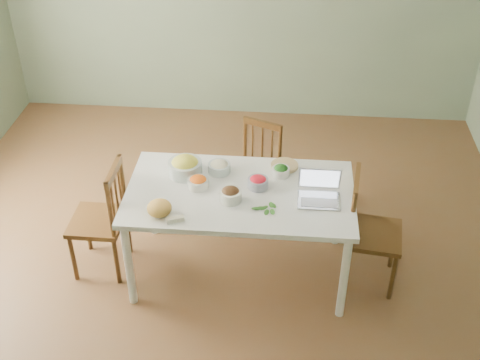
# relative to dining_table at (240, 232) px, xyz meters

# --- Properties ---
(floor) EXTENTS (5.00, 5.00, 0.00)m
(floor) POSITION_rel_dining_table_xyz_m (-0.20, 0.10, -0.39)
(floor) COLOR brown
(floor) RESTS_ON ground
(dining_table) EXTENTS (1.65, 0.93, 0.77)m
(dining_table) POSITION_rel_dining_table_xyz_m (0.00, 0.00, 0.00)
(dining_table) COLOR white
(dining_table) RESTS_ON floor
(chair_far) EXTENTS (0.49, 0.48, 0.87)m
(chair_far) POSITION_rel_dining_table_xyz_m (0.05, 0.72, 0.05)
(chair_far) COLOR #482811
(chair_far) RESTS_ON floor
(chair_left) EXTENTS (0.40, 0.42, 0.94)m
(chair_left) POSITION_rel_dining_table_xyz_m (-1.09, -0.03, 0.08)
(chair_left) COLOR #482811
(chair_left) RESTS_ON floor
(chair_right) EXTENTS (0.45, 0.46, 0.94)m
(chair_right) POSITION_rel_dining_table_xyz_m (1.00, -0.01, 0.08)
(chair_right) COLOR #482811
(chair_right) RESTS_ON floor
(bread_boule) EXTENTS (0.21, 0.21, 0.11)m
(bread_boule) POSITION_rel_dining_table_xyz_m (-0.53, -0.32, 0.44)
(bread_boule) COLOR gold
(bread_boule) RESTS_ON dining_table
(butter_stick) EXTENTS (0.13, 0.08, 0.03)m
(butter_stick) POSITION_rel_dining_table_xyz_m (-0.41, -0.38, 0.40)
(butter_stick) COLOR white
(butter_stick) RESTS_ON dining_table
(bowl_squash) EXTENTS (0.29, 0.29, 0.15)m
(bowl_squash) POSITION_rel_dining_table_xyz_m (-0.43, 0.18, 0.46)
(bowl_squash) COLOR yellow
(bowl_squash) RESTS_ON dining_table
(bowl_carrot) EXTENTS (0.19, 0.19, 0.09)m
(bowl_carrot) POSITION_rel_dining_table_xyz_m (-0.31, 0.03, 0.43)
(bowl_carrot) COLOR red
(bowl_carrot) RESTS_ON dining_table
(bowl_onion) EXTENTS (0.22, 0.22, 0.09)m
(bowl_onion) POSITION_rel_dining_table_xyz_m (-0.18, 0.24, 0.43)
(bowl_onion) COLOR #F0EACD
(bowl_onion) RESTS_ON dining_table
(bowl_mushroom) EXTENTS (0.17, 0.17, 0.10)m
(bowl_mushroom) POSITION_rel_dining_table_xyz_m (-0.06, -0.11, 0.44)
(bowl_mushroom) COLOR black
(bowl_mushroom) RESTS_ON dining_table
(bowl_redpep) EXTENTS (0.15, 0.15, 0.09)m
(bowl_redpep) POSITION_rel_dining_table_xyz_m (0.13, 0.06, 0.43)
(bowl_redpep) COLOR red
(bowl_redpep) RESTS_ON dining_table
(bowl_broccoli) EXTENTS (0.13, 0.13, 0.08)m
(bowl_broccoli) POSITION_rel_dining_table_xyz_m (0.29, 0.23, 0.43)
(bowl_broccoli) COLOR #12390D
(bowl_broccoli) RESTS_ON dining_table
(flatbread) EXTENTS (0.26, 0.26, 0.02)m
(flatbread) POSITION_rel_dining_table_xyz_m (0.31, 0.35, 0.40)
(flatbread) COLOR tan
(flatbread) RESTS_ON dining_table
(basil_bunch) EXTENTS (0.19, 0.19, 0.02)m
(basil_bunch) POSITION_rel_dining_table_xyz_m (0.18, -0.19, 0.40)
(basil_bunch) COLOR #1C4717
(basil_bunch) RESTS_ON dining_table
(laptop) EXTENTS (0.30, 0.26, 0.21)m
(laptop) POSITION_rel_dining_table_xyz_m (0.57, -0.07, 0.49)
(laptop) COLOR silver
(laptop) RESTS_ON dining_table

